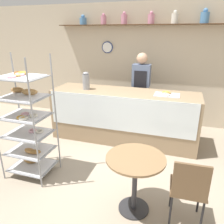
{
  "coord_description": "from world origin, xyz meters",
  "views": [
    {
      "loc": [
        1.01,
        -2.75,
        2.07
      ],
      "look_at": [
        0.0,
        0.41,
        0.85
      ],
      "focal_mm": 35.0,
      "sensor_mm": 36.0,
      "label": 1
    }
  ],
  "objects_px": {
    "pastry_rack": "(27,123)",
    "cafe_table": "(135,171)",
    "coffee_carafe": "(86,81)",
    "donut_tray_counter": "(166,94)",
    "person_worker": "(141,88)",
    "cafe_chair": "(189,187)"
  },
  "relations": [
    {
      "from": "pastry_rack",
      "to": "donut_tray_counter",
      "type": "relative_size",
      "value": 4.03
    },
    {
      "from": "donut_tray_counter",
      "to": "cafe_chair",
      "type": "bearing_deg",
      "value": -77.2
    },
    {
      "from": "cafe_table",
      "to": "coffee_carafe",
      "type": "xyz_separation_m",
      "value": [
        -1.37,
        1.74,
        0.62
      ]
    },
    {
      "from": "person_worker",
      "to": "coffee_carafe",
      "type": "relative_size",
      "value": 4.88
    },
    {
      "from": "person_worker",
      "to": "donut_tray_counter",
      "type": "relative_size",
      "value": 3.75
    },
    {
      "from": "person_worker",
      "to": "cafe_chair",
      "type": "bearing_deg",
      "value": -68.11
    },
    {
      "from": "person_worker",
      "to": "cafe_chair",
      "type": "relative_size",
      "value": 1.95
    },
    {
      "from": "coffee_carafe",
      "to": "cafe_table",
      "type": "bearing_deg",
      "value": -51.78
    },
    {
      "from": "person_worker",
      "to": "cafe_table",
      "type": "xyz_separation_m",
      "value": [
        0.41,
        -2.43,
        -0.38
      ]
    },
    {
      "from": "person_worker",
      "to": "coffee_carafe",
      "type": "height_order",
      "value": "person_worker"
    },
    {
      "from": "cafe_chair",
      "to": "coffee_carafe",
      "type": "relative_size",
      "value": 2.51
    },
    {
      "from": "cafe_table",
      "to": "coffee_carafe",
      "type": "relative_size",
      "value": 2.14
    },
    {
      "from": "pastry_rack",
      "to": "donut_tray_counter",
      "type": "distance_m",
      "value": 2.4
    },
    {
      "from": "pastry_rack",
      "to": "person_worker",
      "type": "xyz_separation_m",
      "value": [
        1.25,
        2.17,
        0.1
      ]
    },
    {
      "from": "pastry_rack",
      "to": "cafe_table",
      "type": "height_order",
      "value": "pastry_rack"
    },
    {
      "from": "cafe_table",
      "to": "coffee_carafe",
      "type": "bearing_deg",
      "value": 128.22
    },
    {
      "from": "donut_tray_counter",
      "to": "person_worker",
      "type": "bearing_deg",
      "value": 132.63
    },
    {
      "from": "cafe_table",
      "to": "donut_tray_counter",
      "type": "bearing_deg",
      "value": 84.56
    },
    {
      "from": "person_worker",
      "to": "cafe_chair",
      "type": "distance_m",
      "value": 2.72
    },
    {
      "from": "pastry_rack",
      "to": "person_worker",
      "type": "distance_m",
      "value": 2.51
    },
    {
      "from": "coffee_carafe",
      "to": "donut_tray_counter",
      "type": "relative_size",
      "value": 0.77
    },
    {
      "from": "person_worker",
      "to": "coffee_carafe",
      "type": "distance_m",
      "value": 1.21
    }
  ]
}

